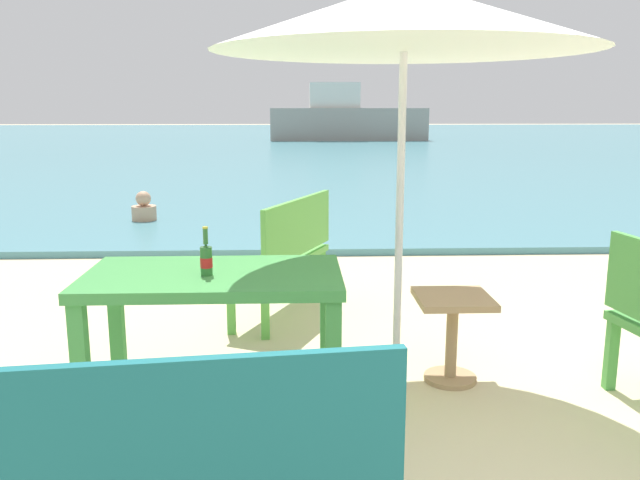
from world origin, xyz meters
The scene contains 9 objects.
sea_water centered at (0.00, 30.00, 0.04)m, with size 120.00×50.00×0.08m, color teal.
picnic_table_green centered at (-1.30, 1.38, 0.65)m, with size 1.40×0.80×0.76m.
beer_bottle_amber centered at (-1.33, 1.31, 0.85)m, with size 0.07×0.07×0.26m.
patio_umbrella centered at (-0.25, 1.53, 2.12)m, with size 2.10×2.10×2.30m.
side_table_wood centered at (0.10, 1.61, 0.35)m, with size 0.44×0.44×0.54m.
bench_teal_center centered at (-1.13, -0.25, 0.54)m, with size 1.23×0.50×0.95m.
bench_green_right centered at (-0.91, 2.92, 0.54)m, with size 0.82×1.24×0.95m.
swimmer_person centered at (-2.97, 7.01, 0.24)m, with size 0.34×0.34×0.41m.
boat_tanker centered at (1.59, 28.94, 1.03)m, with size 7.28×1.98×2.65m.
Camera 1 is at (-0.85, -2.09, 1.65)m, focal length 36.48 mm.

